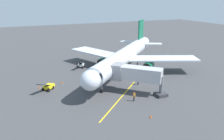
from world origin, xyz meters
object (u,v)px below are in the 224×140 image
(belt_loader_starboard_side, at_px, (81,65))
(safety_cone_nose_right, at_px, (62,82))
(ground_crew_marshaller, at_px, (134,96))
(belt_loader_portside, at_px, (88,82))
(ground_crew_wing_walker, at_px, (138,81))
(jet_bridge, at_px, (132,74))
(safety_cone_wing_port, at_px, (39,87))
(airplane, at_px, (124,57))
(safety_cone_nose_left, at_px, (151,116))
(belt_loader_near_nose, at_px, (48,86))

(belt_loader_starboard_side, relative_size, safety_cone_nose_right, 8.36)
(ground_crew_marshaller, height_order, belt_loader_portside, belt_loader_portside)
(belt_loader_portside, relative_size, belt_loader_starboard_side, 1.02)
(ground_crew_wing_walker, bearing_deg, safety_cone_nose_right, -26.70)
(jet_bridge, xyz_separation_m, safety_cone_wing_port, (16.32, -9.23, -3.49))
(ground_crew_wing_walker, bearing_deg, belt_loader_portside, -21.21)
(ground_crew_wing_walker, relative_size, safety_cone_nose_right, 3.11)
(airplane, xyz_separation_m, ground_crew_marshaller, (6.07, 15.68, -3.12))
(airplane, xyz_separation_m, belt_loader_portside, (11.00, 4.96, -3.29))
(safety_cone_nose_left, bearing_deg, ground_crew_wing_walker, -112.76)
(ground_crew_wing_walker, bearing_deg, airplane, -97.55)
(jet_bridge, bearing_deg, belt_loader_near_nose, -27.77)
(safety_cone_wing_port, bearing_deg, safety_cone_nose_left, 125.33)
(jet_bridge, relative_size, safety_cone_nose_left, 17.36)
(safety_cone_nose_right, bearing_deg, belt_loader_near_nose, 36.67)
(airplane, distance_m, jet_bridge, 12.50)
(ground_crew_marshaller, relative_size, belt_loader_portside, 0.36)
(safety_cone_nose_left, bearing_deg, belt_loader_portside, -76.03)
(belt_loader_near_nose, bearing_deg, safety_cone_nose_right, -143.33)
(ground_crew_wing_walker, height_order, safety_cone_nose_left, ground_crew_wing_walker)
(ground_crew_marshaller, height_order, safety_cone_nose_left, ground_crew_marshaller)
(jet_bridge, xyz_separation_m, safety_cone_nose_left, (2.45, 10.34, -3.49))
(safety_cone_nose_left, bearing_deg, belt_loader_starboard_side, -86.83)
(jet_bridge, relative_size, ground_crew_marshaller, 5.58)
(airplane, bearing_deg, ground_crew_wing_walker, 82.45)
(ground_crew_marshaller, bearing_deg, safety_cone_nose_right, -55.76)
(jet_bridge, height_order, belt_loader_near_nose, jet_bridge)
(jet_bridge, height_order, safety_cone_nose_right, jet_bridge)
(belt_loader_near_nose, distance_m, belt_loader_portside, 8.18)
(safety_cone_nose_right, xyz_separation_m, safety_cone_wing_port, (4.85, 1.07, 0.00))
(ground_crew_marshaller, distance_m, safety_cone_nose_left, 6.46)
(belt_loader_portside, bearing_deg, safety_cone_nose_right, -36.53)
(ground_crew_wing_walker, bearing_deg, jet_bridge, 43.31)
(belt_loader_starboard_side, distance_m, safety_cone_wing_port, 16.42)
(belt_loader_starboard_side, bearing_deg, ground_crew_wing_walker, 112.83)
(ground_crew_wing_walker, xyz_separation_m, safety_cone_wing_port, (19.45, -6.27, -0.61))
(safety_cone_nose_right, bearing_deg, jet_bridge, 138.07)
(ground_crew_marshaller, distance_m, belt_loader_starboard_side, 24.30)
(belt_loader_portside, bearing_deg, airplane, -155.75)
(safety_cone_nose_left, bearing_deg, belt_loader_near_nose, -55.71)
(belt_loader_portside, bearing_deg, safety_cone_nose_left, 103.97)
(belt_loader_near_nose, bearing_deg, belt_loader_starboard_side, -130.66)
(safety_cone_nose_left, bearing_deg, safety_cone_nose_right, -66.40)
(ground_crew_marshaller, bearing_deg, ground_crew_wing_walker, -125.37)
(jet_bridge, distance_m, safety_cone_wing_port, 19.07)
(ground_crew_marshaller, height_order, belt_loader_starboard_side, belt_loader_starboard_side)
(belt_loader_portside, bearing_deg, safety_cone_wing_port, -14.31)
(safety_cone_nose_left, bearing_deg, ground_crew_marshaller, -96.06)
(safety_cone_nose_left, bearing_deg, jet_bridge, -103.31)
(belt_loader_portside, xyz_separation_m, belt_loader_starboard_side, (-2.56, -13.46, 0.00))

